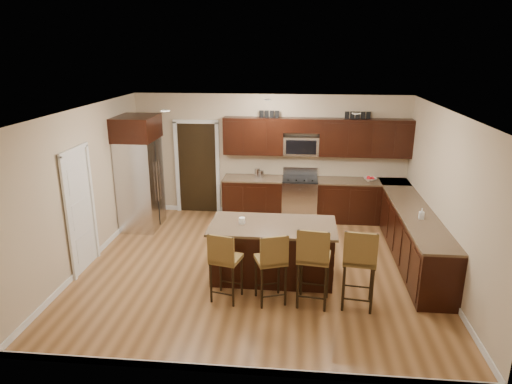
# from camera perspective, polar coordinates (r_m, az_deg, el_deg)

# --- Properties ---
(floor) EXTENTS (6.00, 6.00, 0.00)m
(floor) POSITION_cam_1_polar(r_m,az_deg,el_deg) (8.03, 0.33, -9.34)
(floor) COLOR #97683C
(floor) RESTS_ON ground
(ceiling) EXTENTS (6.00, 6.00, 0.00)m
(ceiling) POSITION_cam_1_polar(r_m,az_deg,el_deg) (7.23, 0.37, 10.14)
(ceiling) COLOR silver
(ceiling) RESTS_ON wall_back
(wall_back) EXTENTS (6.00, 0.00, 6.00)m
(wall_back) POSITION_cam_1_polar(r_m,az_deg,el_deg) (10.17, 1.77, 4.55)
(wall_back) COLOR #C5B08E
(wall_back) RESTS_ON floor
(wall_left) EXTENTS (0.00, 5.50, 5.50)m
(wall_left) POSITION_cam_1_polar(r_m,az_deg,el_deg) (8.33, -20.65, 0.49)
(wall_left) COLOR #C5B08E
(wall_left) RESTS_ON floor
(wall_right) EXTENTS (0.00, 5.50, 5.50)m
(wall_right) POSITION_cam_1_polar(r_m,az_deg,el_deg) (7.85, 22.71, -0.75)
(wall_right) COLOR #C5B08E
(wall_right) RESTS_ON floor
(base_cabinets) EXTENTS (4.02, 3.96, 0.92)m
(base_cabinets) POSITION_cam_1_polar(r_m,az_deg,el_deg) (9.24, 13.02, -3.02)
(base_cabinets) COLOR black
(base_cabinets) RESTS_ON floor
(upper_cabinets) EXTENTS (4.00, 0.33, 0.80)m
(upper_cabinets) POSITION_cam_1_polar(r_m,az_deg,el_deg) (9.90, 7.81, 6.93)
(upper_cabinets) COLOR black
(upper_cabinets) RESTS_ON wall_back
(range) EXTENTS (0.76, 0.64, 1.11)m
(range) POSITION_cam_1_polar(r_m,az_deg,el_deg) (10.10, 5.46, -0.79)
(range) COLOR silver
(range) RESTS_ON floor
(microwave) EXTENTS (0.76, 0.31, 0.40)m
(microwave) POSITION_cam_1_polar(r_m,az_deg,el_deg) (9.95, 5.65, 5.78)
(microwave) COLOR silver
(microwave) RESTS_ON upper_cabinets
(doorway) EXTENTS (0.85, 0.03, 2.06)m
(doorway) POSITION_cam_1_polar(r_m,az_deg,el_deg) (10.47, -7.32, 2.99)
(doorway) COLOR black
(doorway) RESTS_ON floor
(pantry_door) EXTENTS (0.03, 0.80, 2.04)m
(pantry_door) POSITION_cam_1_polar(r_m,az_deg,el_deg) (8.17, -21.18, -2.34)
(pantry_door) COLOR white
(pantry_door) RESTS_ON floor
(letter_decor) EXTENTS (2.20, 0.03, 0.15)m
(letter_decor) POSITION_cam_1_polar(r_m,az_deg,el_deg) (9.82, 7.07, 9.57)
(letter_decor) COLOR black
(letter_decor) RESTS_ON upper_cabinets
(island) EXTENTS (2.04, 1.08, 0.92)m
(island) POSITION_cam_1_polar(r_m,az_deg,el_deg) (7.55, 2.07, -7.55)
(island) COLOR black
(island) RESTS_ON floor
(stool_left) EXTENTS (0.50, 0.50, 1.10)m
(stool_left) POSITION_cam_1_polar(r_m,az_deg,el_deg) (6.75, -3.98, -8.36)
(stool_left) COLOR olive
(stool_left) RESTS_ON floor
(stool_mid) EXTENTS (0.53, 0.53, 1.12)m
(stool_mid) POSITION_cam_1_polar(r_m,az_deg,el_deg) (6.68, 2.00, -8.54)
(stool_mid) COLOR olive
(stool_mid) RESTS_ON floor
(stool_right) EXTENTS (0.51, 0.51, 1.23)m
(stool_right) POSITION_cam_1_polar(r_m,az_deg,el_deg) (6.63, 7.19, -8.16)
(stool_right) COLOR olive
(stool_right) RESTS_ON floor
(refrigerator) EXTENTS (0.79, 1.00, 2.35)m
(refrigerator) POSITION_cam_1_polar(r_m,az_deg,el_deg) (9.70, -14.35, 2.47)
(refrigerator) COLOR silver
(refrigerator) RESTS_ON floor
(floor_mat) EXTENTS (1.04, 0.86, 0.01)m
(floor_mat) POSITION_cam_1_polar(r_m,az_deg,el_deg) (9.52, 0.09, -4.85)
(floor_mat) COLOR brown
(floor_mat) RESTS_ON floor
(fruit_bowl) EXTENTS (0.30, 0.30, 0.06)m
(fruit_bowl) POSITION_cam_1_polar(r_m,az_deg,el_deg) (10.07, 14.06, 1.56)
(fruit_bowl) COLOR silver
(fruit_bowl) RESTS_ON base_cabinets
(soap_bottle) EXTENTS (0.09, 0.09, 0.18)m
(soap_bottle) POSITION_cam_1_polar(r_m,az_deg,el_deg) (8.06, 20.00, -2.56)
(soap_bottle) COLOR #B2B2B2
(soap_bottle) RESTS_ON base_cabinets
(canister_tall) EXTENTS (0.12, 0.12, 0.21)m
(canister_tall) POSITION_cam_1_polar(r_m,az_deg,el_deg) (9.98, 0.15, 2.37)
(canister_tall) COLOR silver
(canister_tall) RESTS_ON base_cabinets
(canister_short) EXTENTS (0.11, 0.11, 0.16)m
(canister_short) POSITION_cam_1_polar(r_m,az_deg,el_deg) (9.98, 0.65, 2.23)
(canister_short) COLOR silver
(canister_short) RESTS_ON base_cabinets
(island_jar) EXTENTS (0.10, 0.10, 0.10)m
(island_jar) POSITION_cam_1_polar(r_m,az_deg,el_deg) (7.38, -1.76, -3.59)
(island_jar) COLOR white
(island_jar) RESTS_ON island
(stool_extra) EXTENTS (0.51, 0.51, 1.23)m
(stool_extra) POSITION_cam_1_polar(r_m,az_deg,el_deg) (6.69, 12.82, -8.26)
(stool_extra) COLOR olive
(stool_extra) RESTS_ON floor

